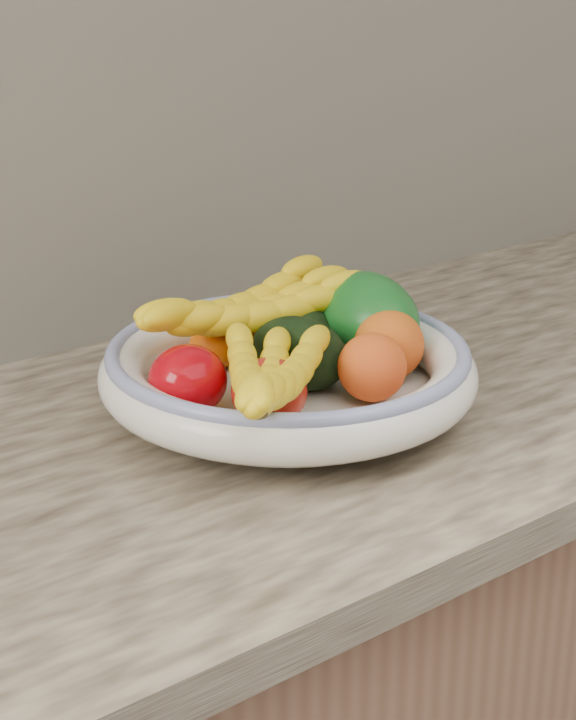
{
  "coord_description": "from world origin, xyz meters",
  "views": [
    {
      "loc": [
        -0.65,
        0.82,
        1.36
      ],
      "look_at": [
        0.0,
        1.66,
        0.96
      ],
      "focal_mm": 55.0,
      "sensor_mm": 36.0,
      "label": 1
    }
  ],
  "objects_px": {
    "fruit_bowl": "(288,370)",
    "banana_bunch_front": "(268,385)",
    "green_mango": "(366,320)",
    "banana_bunch_back": "(250,316)"
  },
  "relations": [
    {
      "from": "fruit_bowl",
      "to": "banana_bunch_front",
      "type": "height_order",
      "value": "banana_bunch_front"
    },
    {
      "from": "banana_bunch_front",
      "to": "green_mango",
      "type": "bearing_deg",
      "value": -21.88
    },
    {
      "from": "banana_bunch_back",
      "to": "banana_bunch_front",
      "type": "relative_size",
      "value": 1.11
    },
    {
      "from": "green_mango",
      "to": "banana_bunch_back",
      "type": "bearing_deg",
      "value": 158.65
    },
    {
      "from": "green_mango",
      "to": "banana_bunch_front",
      "type": "distance_m",
      "value": 0.23
    },
    {
      "from": "green_mango",
      "to": "fruit_bowl",
      "type": "bearing_deg",
      "value": -167.72
    },
    {
      "from": "green_mango",
      "to": "banana_bunch_front",
      "type": "height_order",
      "value": "green_mango"
    },
    {
      "from": "banana_bunch_back",
      "to": "fruit_bowl",
      "type": "bearing_deg",
      "value": -94.71
    },
    {
      "from": "green_mango",
      "to": "banana_bunch_back",
      "type": "relative_size",
      "value": 0.5
    },
    {
      "from": "green_mango",
      "to": "banana_bunch_front",
      "type": "relative_size",
      "value": 0.56
    }
  ]
}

